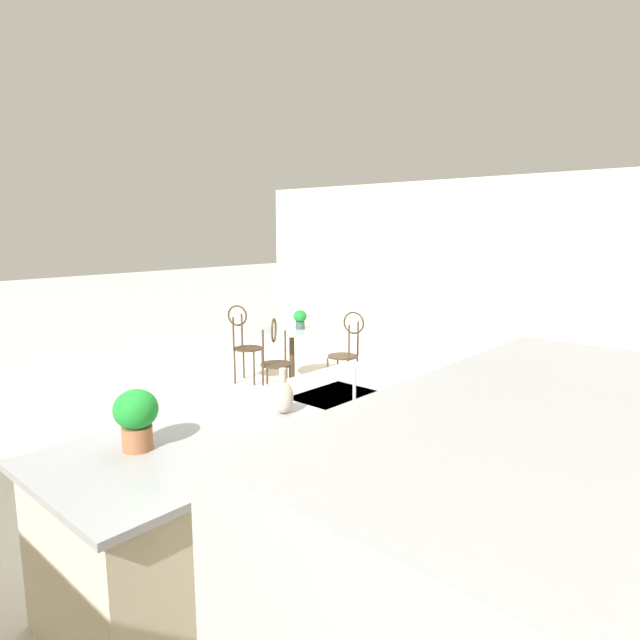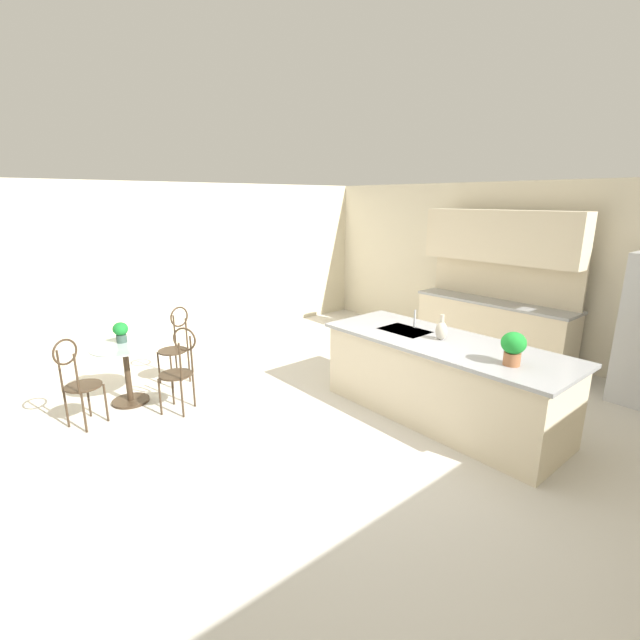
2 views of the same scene
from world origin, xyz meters
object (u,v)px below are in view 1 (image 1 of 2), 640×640
Objects in this scene: bistro_table at (292,352)px; chair_near_window at (244,340)px; chair_toward_desk at (347,348)px; chair_by_island at (276,356)px; potted_plant_counter_far at (136,416)px; vase_on_counter at (283,396)px; potted_plant_on_table at (300,318)px.

chair_near_window is (0.30, -0.60, 0.13)m from bistro_table.
chair_near_window and chair_toward_desk have the same top height.
chair_by_island is 3.59m from potted_plant_counter_far.
vase_on_counter is at bearing 53.59° from chair_near_window.
potted_plant_counter_far is 0.92m from vase_on_counter.
chair_by_island is at bearing -20.62° from chair_toward_desk.
chair_near_window is 4.00m from vase_on_counter.
potted_plant_on_table reaches higher than bistro_table.
chair_toward_desk is 3.48m from vase_on_counter.
chair_by_island is at bearing -144.82° from potted_plant_counter_far.
bistro_table is at bearing -135.70° from vase_on_counter.
chair_near_window is at bearing -137.01° from potted_plant_counter_far.
vase_on_counter is (2.36, 3.20, 0.46)m from chair_near_window.
chair_toward_desk is at bearing 108.46° from bistro_table.
chair_toward_desk is (-0.24, 0.73, 0.13)m from bistro_table.
bistro_table is at bearing -145.63° from potted_plant_counter_far.
chair_near_window is 1.44m from chair_toward_desk.
bistro_table is at bearing -149.37° from chair_by_island.
chair_near_window is at bearing -63.38° from bistro_table.
chair_toward_desk is at bearing -147.27° from vase_on_counter.
potted_plant_counter_far reaches higher than bistro_table.
chair_by_island reaches higher than potted_plant_on_table.
chair_by_island is 1.00× the size of chair_toward_desk.
vase_on_counter reaches higher than chair_by_island.
potted_plant_on_table is (-0.14, 0.02, 0.44)m from bistro_table.
chair_near_window is 3.23× the size of potted_plant_counter_far.
chair_near_window is 1.00× the size of chair_by_island.
bistro_table is 0.77× the size of chair_toward_desk.
vase_on_counter is at bearing 32.73° from chair_toward_desk.
bistro_table is 0.77× the size of chair_near_window.
bistro_table is 0.69m from chair_near_window.
potted_plant_counter_far is at bearing 33.16° from potted_plant_on_table.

